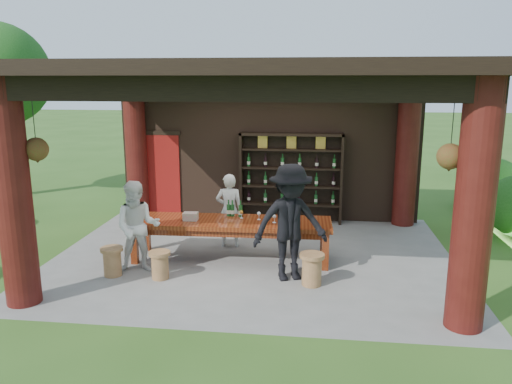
# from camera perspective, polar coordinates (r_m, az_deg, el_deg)

# --- Properties ---
(ground) EXTENTS (90.00, 90.00, 0.00)m
(ground) POSITION_cam_1_polar(r_m,az_deg,el_deg) (9.50, -0.29, -7.31)
(ground) COLOR #2D5119
(ground) RESTS_ON ground
(pavilion) EXTENTS (7.50, 6.00, 3.60)m
(pavilion) POSITION_cam_1_polar(r_m,az_deg,el_deg) (9.42, -0.06, 5.87)
(pavilion) COLOR slate
(pavilion) RESTS_ON ground
(wine_shelf) EXTENTS (2.36, 0.36, 2.08)m
(wine_shelf) POSITION_cam_1_polar(r_m,az_deg,el_deg) (11.53, 4.00, 1.63)
(wine_shelf) COLOR black
(wine_shelf) RESTS_ON ground
(tasting_table) EXTENTS (3.68, 1.05, 0.75)m
(tasting_table) POSITION_cam_1_polar(r_m,az_deg,el_deg) (9.14, -2.89, -3.93)
(tasting_table) COLOR #571D0C
(tasting_table) RESTS_ON ground
(stool_near_left) EXTENTS (0.36, 0.36, 0.47)m
(stool_near_left) POSITION_cam_1_polar(r_m,az_deg,el_deg) (8.54, -10.92, -8.11)
(stool_near_left) COLOR brown
(stool_near_left) RESTS_ON ground
(stool_near_right) EXTENTS (0.40, 0.40, 0.53)m
(stool_near_right) POSITION_cam_1_polar(r_m,az_deg,el_deg) (8.17, 6.40, -8.68)
(stool_near_right) COLOR brown
(stool_near_right) RESTS_ON ground
(stool_far_left) EXTENTS (0.38, 0.38, 0.50)m
(stool_far_left) POSITION_cam_1_polar(r_m,az_deg,el_deg) (8.85, -16.11, -7.55)
(stool_far_left) COLOR brown
(stool_far_left) RESTS_ON ground
(host) EXTENTS (0.55, 0.38, 1.47)m
(host) POSITION_cam_1_polar(r_m,az_deg,el_deg) (9.86, -3.06, -2.11)
(host) COLOR beige
(host) RESTS_ON ground
(guest_woman) EXTENTS (0.90, 0.77, 1.60)m
(guest_woman) POSITION_cam_1_polar(r_m,az_deg,el_deg) (8.75, -13.37, -3.92)
(guest_woman) COLOR silver
(guest_woman) RESTS_ON ground
(guest_man) EXTENTS (1.43, 1.11, 1.94)m
(guest_man) POSITION_cam_1_polar(r_m,az_deg,el_deg) (8.17, 3.93, -3.53)
(guest_man) COLOR black
(guest_man) RESTS_ON ground
(table_bottles) EXTENTS (0.31, 0.12, 0.31)m
(table_bottles) POSITION_cam_1_polar(r_m,az_deg,el_deg) (9.34, -2.55, -1.86)
(table_bottles) COLOR #194C1E
(table_bottles) RESTS_ON tasting_table
(table_glasses) EXTENTS (1.05, 0.29, 0.15)m
(table_glasses) POSITION_cam_1_polar(r_m,az_deg,el_deg) (9.05, 1.26, -2.85)
(table_glasses) COLOR silver
(table_glasses) RESTS_ON tasting_table
(napkin_basket) EXTENTS (0.27, 0.19, 0.14)m
(napkin_basket) POSITION_cam_1_polar(r_m,az_deg,el_deg) (9.17, -7.49, -2.78)
(napkin_basket) COLOR #BF6672
(napkin_basket) RESTS_ON tasting_table
(shrubs) EXTENTS (15.90, 7.93, 1.36)m
(shrubs) POSITION_cam_1_polar(r_m,az_deg,el_deg) (10.82, 19.95, -2.53)
(shrubs) COLOR #194C14
(shrubs) RESTS_ON ground
(trees) EXTENTS (20.95, 9.76, 4.80)m
(trees) POSITION_cam_1_polar(r_m,az_deg,el_deg) (10.83, 22.37, 12.38)
(trees) COLOR #3F2819
(trees) RESTS_ON ground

